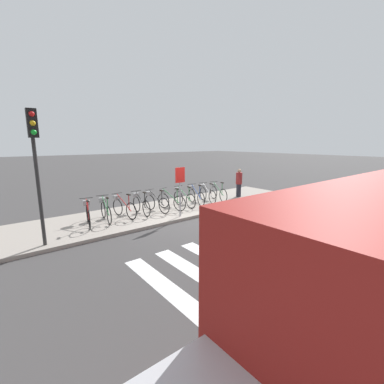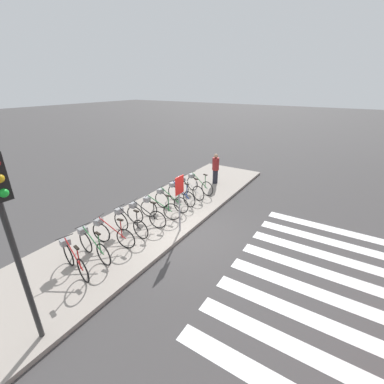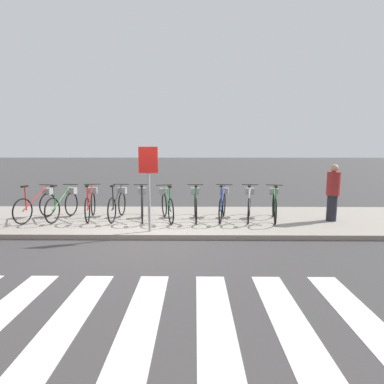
# 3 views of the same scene
# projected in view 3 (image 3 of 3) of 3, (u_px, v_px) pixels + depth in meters

# --- Properties ---
(ground_plane) EXTENTS (120.00, 120.00, 0.00)m
(ground_plane) POSITION_uv_depth(u_px,v_px,m) (147.00, 240.00, 6.82)
(ground_plane) COLOR #423F3F
(sidewalk) EXTENTS (15.49, 3.33, 0.12)m
(sidewalk) POSITION_uv_depth(u_px,v_px,m) (156.00, 220.00, 8.46)
(sidewalk) COLOR #9E9389
(sidewalk) RESTS_ON ground_plane
(parked_bicycle_0) EXTENTS (0.52, 1.59, 0.99)m
(parked_bicycle_0) POSITION_uv_depth(u_px,v_px,m) (38.00, 204.00, 8.25)
(parked_bicycle_0) COLOR black
(parked_bicycle_0) RESTS_ON sidewalk
(parked_bicycle_1) EXTENTS (0.46, 1.61, 0.99)m
(parked_bicycle_1) POSITION_uv_depth(u_px,v_px,m) (64.00, 203.00, 8.34)
(parked_bicycle_1) COLOR black
(parked_bicycle_1) RESTS_ON sidewalk
(parked_bicycle_2) EXTENTS (0.47, 1.60, 0.99)m
(parked_bicycle_2) POSITION_uv_depth(u_px,v_px,m) (91.00, 203.00, 8.38)
(parked_bicycle_2) COLOR black
(parked_bicycle_2) RESTS_ON sidewalk
(parked_bicycle_3) EXTENTS (0.46, 1.62, 0.99)m
(parked_bicycle_3) POSITION_uv_depth(u_px,v_px,m) (118.00, 203.00, 8.37)
(parked_bicycle_3) COLOR black
(parked_bicycle_3) RESTS_ON sidewalk
(parked_bicycle_4) EXTENTS (0.46, 1.60, 0.99)m
(parked_bicycle_4) POSITION_uv_depth(u_px,v_px,m) (142.00, 203.00, 8.31)
(parked_bicycle_4) COLOR black
(parked_bicycle_4) RESTS_ON sidewalk
(parked_bicycle_5) EXTENTS (0.60, 1.56, 0.99)m
(parked_bicycle_5) POSITION_uv_depth(u_px,v_px,m) (167.00, 204.00, 8.22)
(parked_bicycle_5) COLOR black
(parked_bicycle_5) RESTS_ON sidewalk
(parked_bicycle_6) EXTENTS (0.46, 1.62, 0.99)m
(parked_bicycle_6) POSITION_uv_depth(u_px,v_px,m) (196.00, 204.00, 8.27)
(parked_bicycle_6) COLOR black
(parked_bicycle_6) RESTS_ON sidewalk
(parked_bicycle_7) EXTENTS (0.49, 1.59, 0.99)m
(parked_bicycle_7) POSITION_uv_depth(u_px,v_px,m) (223.00, 203.00, 8.28)
(parked_bicycle_7) COLOR black
(parked_bicycle_7) RESTS_ON sidewalk
(parked_bicycle_8) EXTENTS (0.50, 1.59, 0.99)m
(parked_bicycle_8) POSITION_uv_depth(u_px,v_px,m) (249.00, 204.00, 8.28)
(parked_bicycle_8) COLOR black
(parked_bicycle_8) RESTS_ON sidewalk
(parked_bicycle_9) EXTENTS (0.50, 1.59, 0.99)m
(parked_bicycle_9) POSITION_uv_depth(u_px,v_px,m) (274.00, 204.00, 8.20)
(parked_bicycle_9) COLOR black
(parked_bicycle_9) RESTS_ON sidewalk
(pedestrian) EXTENTS (0.34, 0.34, 1.53)m
(pedestrian) POSITION_uv_depth(u_px,v_px,m) (333.00, 192.00, 8.03)
(pedestrian) COLOR #23232D
(pedestrian) RESTS_ON sidewalk
(sign_post) EXTENTS (0.44, 0.07, 1.99)m
(sign_post) POSITION_uv_depth(u_px,v_px,m) (149.00, 174.00, 6.89)
(sign_post) COLOR #99999E
(sign_post) RESTS_ON sidewalk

